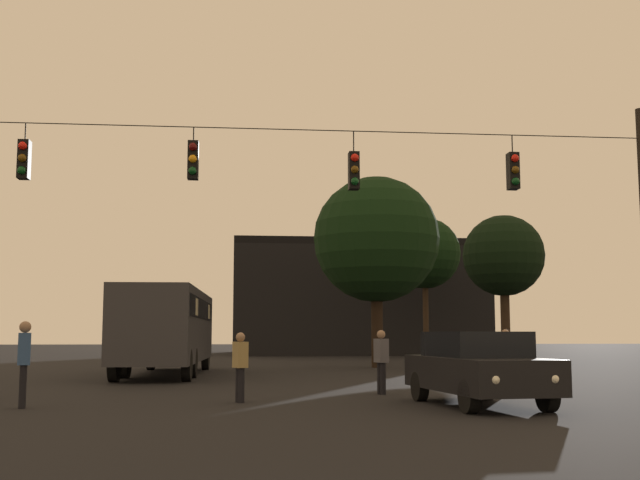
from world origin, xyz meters
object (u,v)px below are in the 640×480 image
at_px(pedestrian_trailing, 24,359).
at_px(tree_right_far, 376,240).
at_px(pedestrian_near_bus, 506,357).
at_px(tree_left_silhouette, 425,254).
at_px(car_far_left, 161,347).
at_px(pedestrian_crossing_left, 240,363).
at_px(car_near_right, 478,367).
at_px(tree_behind_building, 504,256).
at_px(city_bus, 168,323).
at_px(pedestrian_crossing_right, 381,358).

relative_size(pedestrian_trailing, tree_right_far, 0.20).
relative_size(pedestrian_near_bus, tree_left_silhouette, 0.18).
distance_m(car_far_left, pedestrian_crossing_left, 23.39).
bearing_deg(pedestrian_near_bus, car_near_right, -117.14).
bearing_deg(car_near_right, pedestrian_crossing_left, 164.71).
bearing_deg(tree_behind_building, tree_left_silhouette, 108.42).
height_order(city_bus, tree_left_silhouette, tree_left_silhouette).
distance_m(pedestrian_crossing_right, pedestrian_trailing, 8.29).
distance_m(tree_left_silhouette, tree_right_far, 14.73).
height_order(car_far_left, pedestrian_crossing_left, car_far_left).
bearing_deg(pedestrian_trailing, tree_right_far, 60.42).
distance_m(car_far_left, pedestrian_near_bus, 23.43).
bearing_deg(tree_right_far, car_far_left, 149.56).
xyz_separation_m(car_near_right, pedestrian_near_bus, (1.81, 3.52, 0.10)).
height_order(city_bus, car_near_right, city_bus).
bearing_deg(pedestrian_crossing_right, tree_left_silhouette, 74.68).
height_order(city_bus, tree_behind_building, tree_behind_building).
bearing_deg(car_near_right, pedestrian_trailing, 177.38).
height_order(pedestrian_crossing_right, pedestrian_trailing, pedestrian_trailing).
bearing_deg(pedestrian_trailing, tree_left_silhouette, 63.74).
height_order(car_far_left, tree_behind_building, tree_behind_building).
relative_size(car_near_right, pedestrian_crossing_left, 2.97).
xyz_separation_m(city_bus, car_near_right, (7.54, -13.24, -1.07)).
bearing_deg(pedestrian_trailing, pedestrian_crossing_left, 11.94).
bearing_deg(car_near_right, tree_left_silhouette, 78.61).
height_order(car_near_right, pedestrian_crossing_left, car_near_right).
distance_m(car_near_right, car_far_left, 25.94).
distance_m(city_bus, tree_left_silhouette, 24.05).
bearing_deg(pedestrian_crossing_left, pedestrian_trailing, -168.06).
relative_size(pedestrian_crossing_right, tree_behind_building, 0.20).
xyz_separation_m(pedestrian_crossing_left, tree_behind_building, (13.88, 23.36, 4.74)).
height_order(pedestrian_near_bus, tree_behind_building, tree_behind_building).
xyz_separation_m(car_near_right, car_far_left, (-8.85, 24.39, 0.00)).
height_order(city_bus, tree_right_far, tree_right_far).
height_order(pedestrian_crossing_left, pedestrian_trailing, pedestrian_trailing).
relative_size(pedestrian_crossing_left, pedestrian_trailing, 0.87).
xyz_separation_m(tree_behind_building, tree_right_far, (-7.91, -6.15, 0.07)).
bearing_deg(pedestrian_crossing_right, car_near_right, -66.51).
xyz_separation_m(pedestrian_trailing, tree_left_silhouette, (15.69, 31.81, 5.47)).
xyz_separation_m(pedestrian_crossing_left, pedestrian_trailing, (-4.32, -0.91, 0.14)).
bearing_deg(car_near_right, tree_behind_building, 69.98).
xyz_separation_m(city_bus, pedestrian_crossing_right, (6.11, -9.94, -0.99)).
bearing_deg(pedestrian_near_bus, city_bus, 133.90).
bearing_deg(pedestrian_crossing_right, city_bus, 121.56).
xyz_separation_m(city_bus, pedestrian_trailing, (-1.66, -12.82, -0.88)).
distance_m(city_bus, pedestrian_near_bus, 13.51).
bearing_deg(tree_right_far, tree_behind_building, 37.85).
relative_size(car_far_left, pedestrian_trailing, 2.54).
xyz_separation_m(car_near_right, tree_behind_building, (9.00, 24.70, 4.78)).
relative_size(pedestrian_near_bus, tree_behind_building, 0.20).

